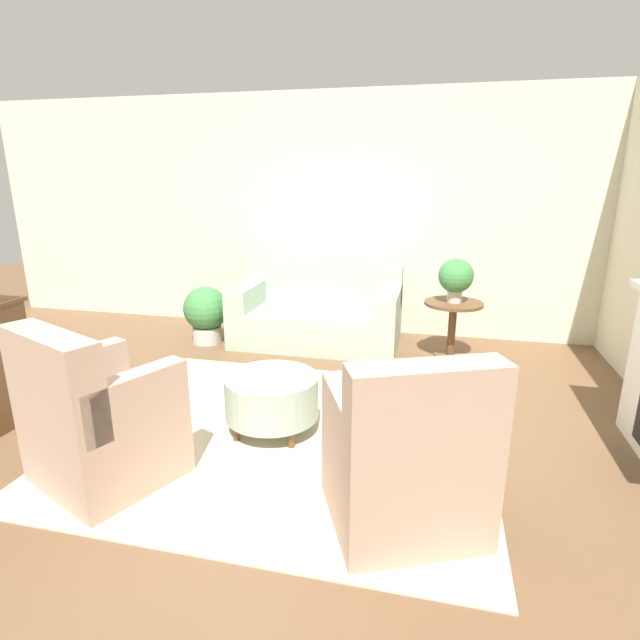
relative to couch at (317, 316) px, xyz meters
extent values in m
plane|color=brown|center=(0.26, -2.15, -0.32)|extent=(16.00, 16.00, 0.00)
cube|color=beige|center=(0.26, 0.65, 1.08)|extent=(9.50, 0.12, 2.80)
cube|color=beige|center=(0.26, -2.15, -0.31)|extent=(2.96, 2.58, 0.01)
cube|color=#9EB29E|center=(0.00, -0.06, -0.12)|extent=(1.85, 0.92, 0.40)
cube|color=#9EB29E|center=(0.00, 0.30, 0.32)|extent=(1.85, 0.20, 0.48)
cube|color=#9EB29E|center=(-0.80, -0.08, 0.22)|extent=(0.24, 0.88, 0.26)
cube|color=#9EB29E|center=(0.80, -0.08, 0.22)|extent=(0.24, 0.88, 0.26)
cube|color=brown|center=(0.00, -0.49, -0.29)|extent=(1.66, 0.05, 0.06)
cube|color=tan|center=(-0.67, -2.91, -0.08)|extent=(1.00, 0.97, 0.45)
cube|color=tan|center=(-0.77, -3.15, 0.43)|extent=(0.79, 0.49, 0.57)
cube|color=tan|center=(-0.37, -3.02, 0.30)|extent=(0.40, 0.68, 0.32)
cube|color=tan|center=(-0.95, -2.76, 0.30)|extent=(0.40, 0.68, 0.32)
cube|color=brown|center=(-0.54, -2.60, -0.28)|extent=(0.66, 0.32, 0.06)
cube|color=tan|center=(1.18, -2.91, -0.08)|extent=(1.00, 0.97, 0.45)
cube|color=tan|center=(1.29, -3.15, 0.43)|extent=(0.79, 0.49, 0.57)
cube|color=tan|center=(1.47, -2.76, 0.30)|extent=(0.40, 0.68, 0.32)
cube|color=tan|center=(0.89, -3.02, 0.30)|extent=(0.40, 0.68, 0.32)
cube|color=brown|center=(1.05, -2.60, -0.28)|extent=(0.66, 0.32, 0.06)
cylinder|color=#9EB29E|center=(0.16, -2.11, -0.03)|extent=(0.70, 0.70, 0.31)
cylinder|color=brown|center=(-0.05, -2.32, -0.25)|extent=(0.05, 0.05, 0.12)
cylinder|color=brown|center=(0.37, -2.32, -0.25)|extent=(0.05, 0.05, 0.12)
cylinder|color=brown|center=(-0.05, -1.90, -0.25)|extent=(0.05, 0.05, 0.12)
cylinder|color=brown|center=(0.37, -1.90, -0.25)|extent=(0.05, 0.05, 0.12)
cylinder|color=brown|center=(1.49, -0.17, 0.28)|extent=(0.60, 0.60, 0.03)
cylinder|color=brown|center=(1.49, -0.17, -0.03)|extent=(0.08, 0.08, 0.58)
cylinder|color=brown|center=(1.49, -0.17, -0.30)|extent=(0.33, 0.33, 0.03)
cylinder|color=beige|center=(1.49, -0.17, 0.35)|extent=(0.15, 0.15, 0.13)
sphere|color=#3D7F42|center=(1.49, -0.17, 0.57)|extent=(0.35, 0.35, 0.35)
cylinder|color=beige|center=(-1.24, -0.29, -0.22)|extent=(0.33, 0.33, 0.19)
sphere|color=#3D7F42|center=(-1.24, -0.29, 0.08)|extent=(0.50, 0.50, 0.50)
camera|label=1|loc=(1.29, -5.34, 1.55)|focal=28.00mm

